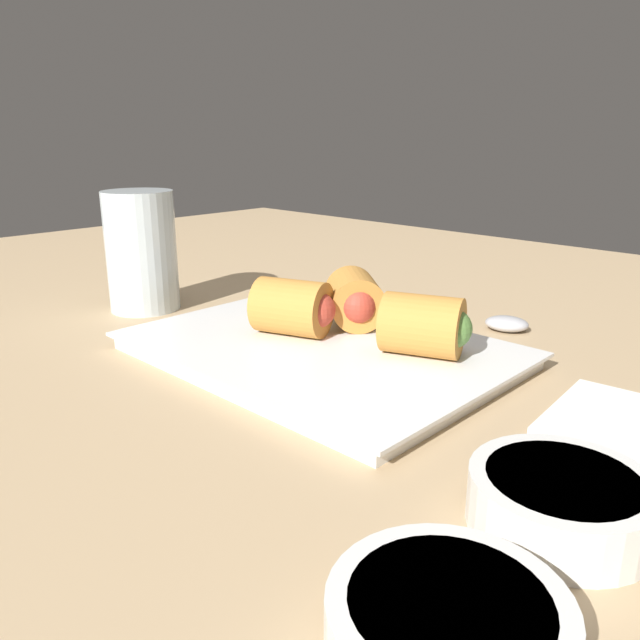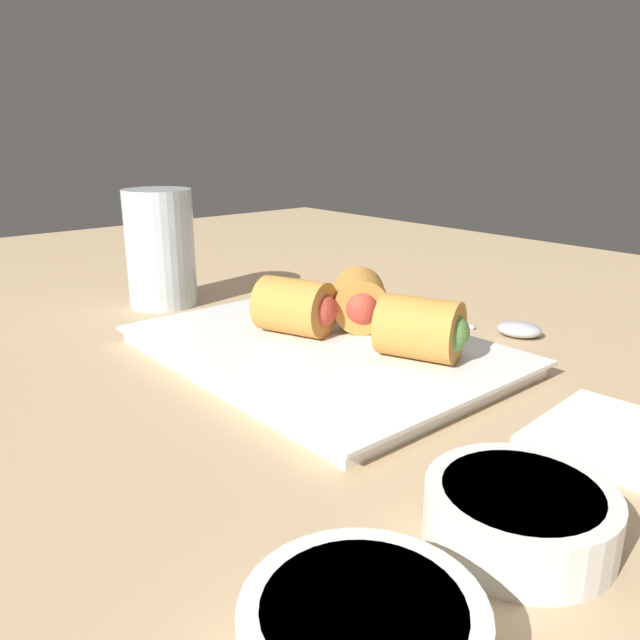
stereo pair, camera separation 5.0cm
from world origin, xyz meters
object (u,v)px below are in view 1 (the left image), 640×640
(serving_plate, at_px, (320,350))
(dipping_bowl_far, at_px, (448,628))
(dipping_bowl_near, at_px, (561,499))
(spoon, at_px, (497,323))
(drinking_glass, at_px, (141,251))

(serving_plate, relative_size, dipping_bowl_far, 3.46)
(serving_plate, xyz_separation_m, dipping_bowl_near, (-0.26, 0.09, 0.01))
(serving_plate, bearing_deg, spoon, -111.35)
(spoon, relative_size, drinking_glass, 1.21)
(dipping_bowl_far, bearing_deg, spoon, -63.78)
(spoon, bearing_deg, dipping_bowl_near, 123.97)
(serving_plate, height_order, drinking_glass, drinking_glass)
(dipping_bowl_far, height_order, spoon, dipping_bowl_far)
(dipping_bowl_near, distance_m, dipping_bowl_far, 0.11)
(serving_plate, relative_size, dipping_bowl_near, 3.46)
(dipping_bowl_far, bearing_deg, serving_plate, -37.87)
(dipping_bowl_near, bearing_deg, spoon, -56.03)
(drinking_glass, bearing_deg, serving_plate, -175.32)
(drinking_glass, bearing_deg, dipping_bowl_far, 160.43)
(serving_plate, height_order, dipping_bowl_far, dipping_bowl_far)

